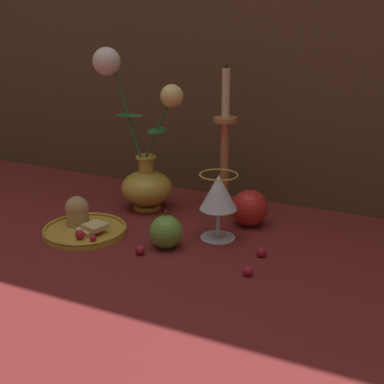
% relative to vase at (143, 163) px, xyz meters
% --- Properties ---
extents(ground_plane, '(2.40, 2.40, 0.00)m').
position_rel_vase_xyz_m(ground_plane, '(0.15, -0.11, -0.11)').
color(ground_plane, maroon).
rests_on(ground_plane, ground).
extents(vase, '(0.21, 0.12, 0.38)m').
position_rel_vase_xyz_m(vase, '(0.00, 0.00, 0.00)').
color(vase, gold).
rests_on(vase, ground_plane).
extents(plate_with_pastries, '(0.18, 0.18, 0.07)m').
position_rel_vase_xyz_m(plate_with_pastries, '(-0.04, -0.19, -0.10)').
color(plate_with_pastries, gold).
rests_on(plate_with_pastries, ground_plane).
extents(wine_glass, '(0.08, 0.08, 0.14)m').
position_rel_vase_xyz_m(wine_glass, '(0.23, -0.09, -0.02)').
color(wine_glass, silver).
rests_on(wine_glass, ground_plane).
extents(candlestick, '(0.10, 0.10, 0.34)m').
position_rel_vase_xyz_m(candlestick, '(0.18, 0.07, -0.00)').
color(candlestick, '#B77042').
rests_on(candlestick, ground_plane).
extents(apple_beside_vase, '(0.07, 0.07, 0.08)m').
position_rel_vase_xyz_m(apple_beside_vase, '(0.15, -0.17, -0.08)').
color(apple_beside_vase, '#669938').
rests_on(apple_beside_vase, ground_plane).
extents(apple_near_glass, '(0.08, 0.08, 0.09)m').
position_rel_vase_xyz_m(apple_near_glass, '(0.26, 0.01, -0.07)').
color(apple_near_glass, red).
rests_on(apple_near_glass, ground_plane).
extents(berry_near_plate, '(0.02, 0.02, 0.02)m').
position_rel_vase_xyz_m(berry_near_plate, '(0.12, -0.23, -0.10)').
color(berry_near_plate, '#AD192D').
rests_on(berry_near_plate, ground_plane).
extents(berry_front_center, '(0.02, 0.02, 0.02)m').
position_rel_vase_xyz_m(berry_front_center, '(0.34, -0.13, -0.10)').
color(berry_front_center, '#AD192D').
rests_on(berry_front_center, ground_plane).
extents(berry_by_glass_stem, '(0.02, 0.02, 0.02)m').
position_rel_vase_xyz_m(berry_by_glass_stem, '(0.34, -0.22, -0.10)').
color(berry_by_glass_stem, '#AD192D').
rests_on(berry_by_glass_stem, ground_plane).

